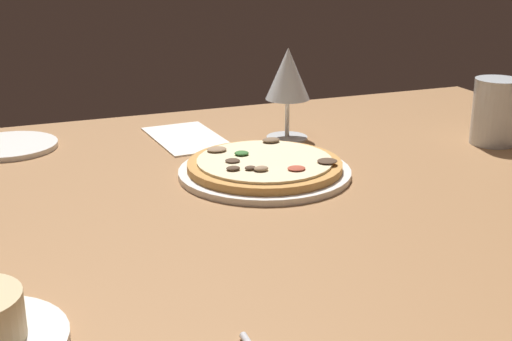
% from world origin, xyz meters
% --- Properties ---
extents(dining_table, '(1.50, 1.10, 0.04)m').
position_xyz_m(dining_table, '(0.00, 0.00, 0.02)').
color(dining_table, '#996B42').
rests_on(dining_table, ground).
extents(pizza_main, '(0.26, 0.26, 0.03)m').
position_xyz_m(pizza_main, '(-0.07, -0.11, 0.05)').
color(pizza_main, white).
rests_on(pizza_main, dining_table).
extents(wine_glass_near, '(0.08, 0.08, 0.16)m').
position_xyz_m(wine_glass_near, '(-0.18, -0.28, 0.15)').
color(wine_glass_near, silver).
rests_on(wine_glass_near, dining_table).
extents(water_glass, '(0.08, 0.08, 0.12)m').
position_xyz_m(water_glass, '(-0.51, -0.13, 0.09)').
color(water_glass, silver).
rests_on(water_glass, dining_table).
extents(side_plate, '(0.16, 0.16, 0.01)m').
position_xyz_m(side_plate, '(0.29, -0.40, 0.04)').
color(side_plate, white).
rests_on(side_plate, dining_table).
extents(paper_menu, '(0.13, 0.20, 0.00)m').
position_xyz_m(paper_menu, '(-0.02, -0.35, 0.04)').
color(paper_menu, white).
rests_on(paper_menu, dining_table).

